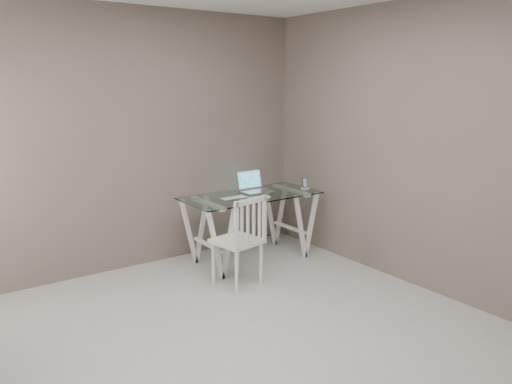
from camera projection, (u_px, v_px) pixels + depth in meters
room at (250, 118)px, 3.25m from camera, size 4.50×4.52×2.71m
desk at (251, 227)px, 5.51m from camera, size 1.50×0.70×0.75m
chair at (242, 237)px, 4.78m from camera, size 0.48×0.48×0.89m
laptop at (253, 186)px, 5.60m from camera, size 0.33×0.28×0.23m
keyboard at (233, 198)px, 5.26m from camera, size 0.28×0.12×0.01m
mouse at (266, 197)px, 5.23m from camera, size 0.11×0.07×0.04m
phone_dock at (305, 186)px, 5.72m from camera, size 0.07×0.07×0.13m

